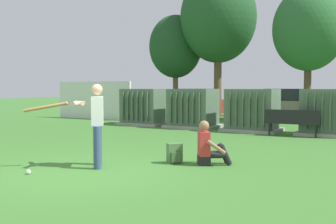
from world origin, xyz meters
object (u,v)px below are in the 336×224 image
Objects in this scene: transformer_mid_west at (193,109)px; sports_ball at (28,172)px; batter at (95,121)px; transformer_west at (145,107)px; seated_spectator at (209,147)px; parked_car_leftmost at (192,103)px; backpack at (175,154)px; park_bench at (292,121)px; parked_car_left_of_center at (284,105)px; transformer_east at (329,113)px; transformer_mid_east at (252,111)px.

transformer_mid_west is 9.68m from sports_ball.
transformer_mid_west is at bearing 102.10° from batter.
seated_spectator is (6.28, -7.16, -0.41)m from transformer_west.
seated_spectator is (2.63, 2.58, 0.33)m from sports_ball.
sports_ball is 3.70m from seated_spectator.
seated_spectator is 0.23× the size of parked_car_leftmost.
seated_spectator is at bearing 16.21° from backpack.
backpack is (-1.20, -6.24, -0.32)m from park_bench.
parked_car_leftmost is (-3.47, 7.04, -0.04)m from transformer_mid_west.
transformer_west is at bearing -123.66° from parked_car_left_of_center.
parked_car_leftmost is (-5.27, 15.44, -0.22)m from batter.
batter is 19.33× the size of sports_ball.
transformer_east is 7.15m from seated_spectator.
batter reaches higher than transformer_east.
park_bench is at bearing -46.04° from parked_car_leftmost.
batter is (-0.78, -8.30, 0.19)m from transformer_mid_east.
parked_car_left_of_center is at bearing 56.34° from transformer_west.
sports_ball is (-3.11, -8.60, -0.49)m from park_bench.
transformer_west is 0.49× the size of parked_car_leftmost.
backpack is at bearing -66.98° from transformer_mid_west.
parked_car_left_of_center is (0.97, 16.67, 0.71)m from sports_ball.
transformer_east is 2.18× the size of seated_spectator.
parked_car_left_of_center is at bearing 104.89° from park_bench.
parked_car_left_of_center is (0.32, 15.48, -0.22)m from batter.
backpack is at bearing -52.93° from transformer_west.
sports_ball is (-1.43, -9.49, -0.74)m from transformer_mid_east.
sports_ball is at bearing -93.32° from parked_car_left_of_center.
batter reaches higher than park_bench.
backpack is (-0.72, -0.21, -0.16)m from seated_spectator.
parked_car_leftmost is (-8.79, 7.08, -0.04)m from transformer_east.
seated_spectator is at bearing 34.90° from batter.
park_bench is at bearing -138.18° from transformer_east.
transformer_mid_east is 4.77× the size of backpack.
batter is 0.41× the size of parked_car_left_of_center.
sports_ball is at bearing -83.15° from transformer_mid_west.
park_bench reaches higher than sports_ball.
sports_ball is 3.05m from backpack.
transformer_mid_west is 23.33× the size of sports_ball.
batter reaches higher than transformer_mid_west.
transformer_east reaches higher than park_bench.
transformer_east is (2.74, 0.06, 0.00)m from transformer_mid_east.
transformer_west is 1.00× the size of transformer_east.
park_bench is at bearing -75.11° from parked_car_left_of_center.
backpack is (-2.25, -7.18, -0.57)m from transformer_east.
transformer_mid_east is at bearing -49.71° from parked_car_leftmost.
transformer_mid_east is 7.16m from backpack.
transformer_west reaches higher than backpack.
transformer_mid_east is 7.03m from seated_spectator.
backpack is (0.49, -7.12, -0.57)m from transformer_mid_east.
parked_car_leftmost is at bearing 116.25° from transformer_mid_west.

